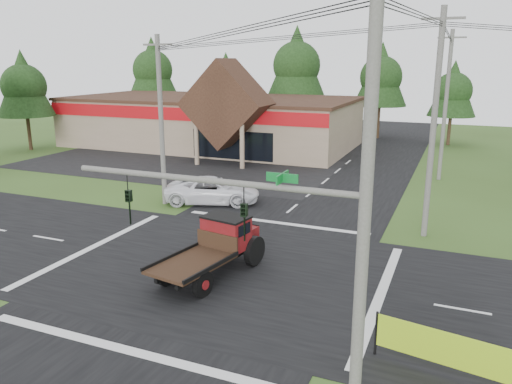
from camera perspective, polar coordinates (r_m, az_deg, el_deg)
The scene contains 19 objects.
ground at distance 22.51m, azimuth -4.07°, elevation -8.70°, with size 120.00×120.00×0.00m, color #334B1B.
road_ns at distance 22.51m, azimuth -4.07°, elevation -8.68°, with size 12.00×120.00×0.02m, color black.
road_ew at distance 22.50m, azimuth -4.07°, elevation -8.67°, with size 120.00×12.00×0.02m, color black.
parking_apron at distance 45.00m, azimuth -9.24°, elevation 3.11°, with size 28.00×14.00×0.02m, color black.
cvs_building at distance 54.49m, azimuth -5.04°, elevation 8.19°, with size 30.40×18.20×9.19m.
traffic_signal_mast at distance 12.33m, azimuth 4.29°, elevation -6.78°, with size 8.12×0.24×7.00m.
utility_pole_nr at distance 11.55m, azimuth 12.35°, elevation -2.21°, with size 2.00×0.30×11.00m.
utility_pole_nw at distance 31.81m, azimuth -10.79°, elevation 8.07°, with size 2.00×0.30×10.50m.
utility_pole_ne at distance 26.63m, azimuth 19.65°, elevation 7.31°, with size 2.00×0.30×11.50m.
utility_pole_n at distance 40.56m, azimuth 20.85°, elevation 9.27°, with size 2.00×0.30×11.20m.
tree_row_a at distance 70.44m, azimuth -11.75°, elevation 13.72°, with size 6.72×6.72×12.12m.
tree_row_b at distance 67.21m, azimuth -3.44°, elevation 12.81°, with size 5.60×5.60×10.10m.
tree_row_c at distance 62.49m, azimuth 4.66°, elevation 14.49°, with size 7.28×7.28×13.13m.
tree_row_d at distance 61.16m, azimuth 14.11°, elevation 12.84°, with size 6.16×6.16×11.11m.
tree_row_e at distance 58.50m, azimuth 21.61°, elevation 10.88°, with size 5.04×5.04×9.09m.
tree_side_w at distance 56.49m, azimuth -25.03°, elevation 11.13°, with size 5.60×5.60×10.10m.
antique_flatbed_truck at distance 21.32m, azimuth -5.28°, elevation -6.57°, with size 2.22×5.82×2.43m, color #620E0E, non-canonical shape.
roadside_banner at distance 16.12m, azimuth 20.99°, elevation -16.92°, with size 4.34×0.13×1.48m, color #97C019, non-canonical shape.
white_pickup at distance 32.41m, azimuth -4.98°, elevation 0.21°, with size 2.78×6.03×1.68m, color white.
Camera 1 is at (9.36, -18.41, 8.94)m, focal length 35.00 mm.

